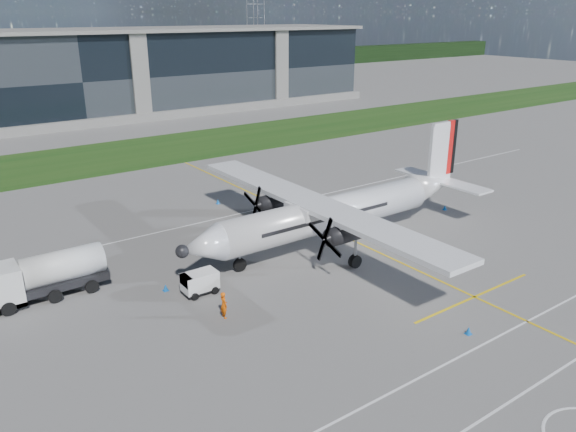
{
  "coord_description": "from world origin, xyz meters",
  "views": [
    {
      "loc": [
        -27.45,
        -26.42,
        18.45
      ],
      "look_at": [
        -2.48,
        8.4,
        2.83
      ],
      "focal_mm": 35.0,
      "sensor_mm": 36.0,
      "label": 1
    }
  ],
  "objects_px": {
    "pylon_east": "(256,22)",
    "turboprop_aircraft": "(339,192)",
    "safety_cone_stbdwing": "(218,202)",
    "fuel_tanker_truck": "(37,278)",
    "safety_cone_portwing": "(469,330)",
    "baggage_tug": "(200,283)",
    "ground_crew_person": "(224,303)",
    "safety_cone_tail": "(445,207)",
    "safety_cone_nose_stbd": "(195,275)",
    "safety_cone_fwd": "(166,287)"
  },
  "relations": [
    {
      "from": "turboprop_aircraft",
      "to": "safety_cone_stbdwing",
      "type": "distance_m",
      "value": 15.82
    },
    {
      "from": "safety_cone_portwing",
      "to": "fuel_tanker_truck",
      "type": "bearing_deg",
      "value": 135.21
    },
    {
      "from": "safety_cone_tail",
      "to": "safety_cone_fwd",
      "type": "xyz_separation_m",
      "value": [
        -29.62,
        0.13,
        0.0
      ]
    },
    {
      "from": "fuel_tanker_truck",
      "to": "safety_cone_fwd",
      "type": "distance_m",
      "value": 8.52
    },
    {
      "from": "pylon_east",
      "to": "safety_cone_nose_stbd",
      "type": "relative_size",
      "value": 60.0
    },
    {
      "from": "fuel_tanker_truck",
      "to": "safety_cone_portwing",
      "type": "relative_size",
      "value": 16.5
    },
    {
      "from": "safety_cone_stbdwing",
      "to": "safety_cone_nose_stbd",
      "type": "bearing_deg",
      "value": -124.54
    },
    {
      "from": "safety_cone_portwing",
      "to": "pylon_east",
      "type": "bearing_deg",
      "value": 61.48
    },
    {
      "from": "baggage_tug",
      "to": "ground_crew_person",
      "type": "distance_m",
      "value": 3.9
    },
    {
      "from": "pylon_east",
      "to": "fuel_tanker_truck",
      "type": "relative_size",
      "value": 3.64
    },
    {
      "from": "turboprop_aircraft",
      "to": "safety_cone_stbdwing",
      "type": "bearing_deg",
      "value": 102.46
    },
    {
      "from": "fuel_tanker_truck",
      "to": "baggage_tug",
      "type": "xyz_separation_m",
      "value": [
        9.28,
        -5.65,
        -0.77
      ]
    },
    {
      "from": "safety_cone_portwing",
      "to": "safety_cone_tail",
      "type": "relative_size",
      "value": 1.0
    },
    {
      "from": "fuel_tanker_truck",
      "to": "pylon_east",
      "type": "bearing_deg",
      "value": 52.54
    },
    {
      "from": "safety_cone_nose_stbd",
      "to": "safety_cone_portwing",
      "type": "bearing_deg",
      "value": -58.95
    },
    {
      "from": "ground_crew_person",
      "to": "safety_cone_fwd",
      "type": "distance_m",
      "value": 5.86
    },
    {
      "from": "baggage_tug",
      "to": "safety_cone_stbdwing",
      "type": "bearing_deg",
      "value": 57.47
    },
    {
      "from": "fuel_tanker_truck",
      "to": "safety_cone_portwing",
      "type": "bearing_deg",
      "value": -44.79
    },
    {
      "from": "pylon_east",
      "to": "safety_cone_portwing",
      "type": "height_order",
      "value": "pylon_east"
    },
    {
      "from": "baggage_tug",
      "to": "safety_cone_tail",
      "type": "xyz_separation_m",
      "value": [
        27.79,
        1.6,
        -0.53
      ]
    },
    {
      "from": "pylon_east",
      "to": "safety_cone_stbdwing",
      "type": "bearing_deg",
      "value": -124.07
    },
    {
      "from": "safety_cone_tail",
      "to": "safety_cone_fwd",
      "type": "bearing_deg",
      "value": 179.76
    },
    {
      "from": "safety_cone_tail",
      "to": "turboprop_aircraft",
      "type": "bearing_deg",
      "value": -179.31
    },
    {
      "from": "pylon_east",
      "to": "safety_cone_portwing",
      "type": "distance_m",
      "value": 181.28
    },
    {
      "from": "baggage_tug",
      "to": "ground_crew_person",
      "type": "height_order",
      "value": "ground_crew_person"
    },
    {
      "from": "turboprop_aircraft",
      "to": "baggage_tug",
      "type": "bearing_deg",
      "value": -174.04
    },
    {
      "from": "turboprop_aircraft",
      "to": "safety_cone_nose_stbd",
      "type": "bearing_deg",
      "value": 175.95
    },
    {
      "from": "ground_crew_person",
      "to": "safety_cone_tail",
      "type": "height_order",
      "value": "ground_crew_person"
    },
    {
      "from": "baggage_tug",
      "to": "safety_cone_stbdwing",
      "type": "height_order",
      "value": "baggage_tug"
    },
    {
      "from": "baggage_tug",
      "to": "safety_cone_nose_stbd",
      "type": "bearing_deg",
      "value": 71.43
    },
    {
      "from": "safety_cone_nose_stbd",
      "to": "safety_cone_fwd",
      "type": "xyz_separation_m",
      "value": [
        -2.62,
        -0.62,
        0.0
      ]
    },
    {
      "from": "pylon_east",
      "to": "safety_cone_nose_stbd",
      "type": "xyz_separation_m",
      "value": [
        -96.28,
        -142.13,
        -14.75
      ]
    },
    {
      "from": "ground_crew_person",
      "to": "safety_cone_stbdwing",
      "type": "distance_m",
      "value": 22.86
    },
    {
      "from": "ground_crew_person",
      "to": "fuel_tanker_truck",
      "type": "bearing_deg",
      "value": 47.49
    },
    {
      "from": "fuel_tanker_truck",
      "to": "safety_cone_stbdwing",
      "type": "relative_size",
      "value": 16.5
    },
    {
      "from": "turboprop_aircraft",
      "to": "fuel_tanker_truck",
      "type": "xyz_separation_m",
      "value": [
        -22.97,
        4.22,
        -2.94
      ]
    },
    {
      "from": "pylon_east",
      "to": "turboprop_aircraft",
      "type": "height_order",
      "value": "pylon_east"
    },
    {
      "from": "fuel_tanker_truck",
      "to": "safety_cone_portwing",
      "type": "distance_m",
      "value": 28.32
    },
    {
      "from": "pylon_east",
      "to": "ground_crew_person",
      "type": "distance_m",
      "value": 178.0
    },
    {
      "from": "turboprop_aircraft",
      "to": "safety_cone_portwing",
      "type": "height_order",
      "value": "turboprop_aircraft"
    },
    {
      "from": "safety_cone_stbdwing",
      "to": "safety_cone_nose_stbd",
      "type": "distance_m",
      "value": 16.96
    },
    {
      "from": "turboprop_aircraft",
      "to": "safety_cone_portwing",
      "type": "bearing_deg",
      "value": -100.45
    },
    {
      "from": "baggage_tug",
      "to": "safety_cone_fwd",
      "type": "relative_size",
      "value": 5.18
    },
    {
      "from": "safety_cone_tail",
      "to": "safety_cone_nose_stbd",
      "type": "bearing_deg",
      "value": 178.42
    },
    {
      "from": "ground_crew_person",
      "to": "safety_cone_tail",
      "type": "xyz_separation_m",
      "value": [
        28.08,
        5.48,
        -0.78
      ]
    },
    {
      "from": "safety_cone_fwd",
      "to": "ground_crew_person",
      "type": "bearing_deg",
      "value": -74.69
    },
    {
      "from": "safety_cone_stbdwing",
      "to": "safety_cone_tail",
      "type": "height_order",
      "value": "same"
    },
    {
      "from": "pylon_east",
      "to": "safety_cone_portwing",
      "type": "xyz_separation_m",
      "value": [
        -86.27,
        -158.75,
        -14.75
      ]
    },
    {
      "from": "pylon_east",
      "to": "safety_cone_stbdwing",
      "type": "distance_m",
      "value": 155.41
    },
    {
      "from": "baggage_tug",
      "to": "ground_crew_person",
      "type": "xyz_separation_m",
      "value": [
        -0.3,
        -3.88,
        0.25
      ]
    }
  ]
}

